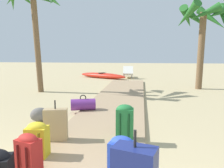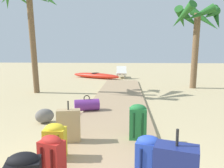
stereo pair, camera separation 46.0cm
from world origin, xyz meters
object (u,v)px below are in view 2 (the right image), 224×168
backpack_yellow (55,140)px  suitcase_tan (69,125)px  duffel_bag_purple (87,105)px  backpack_blue (148,157)px  backpack_red (52,155)px  lounge_chair (121,73)px  kayak (95,76)px  backpack_green (138,121)px  palm_tree_far_right (198,23)px

backpack_yellow → suitcase_tan: 0.61m
duffel_bag_purple → backpack_blue: size_ratio=1.27×
duffel_bag_purple → suitcase_tan: suitcase_tan is taller
backpack_red → suitcase_tan: size_ratio=0.74×
backpack_yellow → backpack_blue: backpack_blue is taller
lounge_chair → kayak: size_ratio=0.48×
duffel_bag_purple → lounge_chair: (0.64, 8.35, 0.10)m
duffel_bag_purple → backpack_red: 3.08m
backpack_yellow → lounge_chair: lounge_chair is taller
duffel_bag_purple → backpack_blue: backpack_blue is taller
backpack_green → suitcase_tan: suitcase_tan is taller
palm_tree_far_right → suitcase_tan: bearing=-121.4°
backpack_green → lounge_chair: size_ratio=0.38×
backpack_green → kayak: size_ratio=0.18×
backpack_red → kayak: 11.19m
palm_tree_far_right → lounge_chair: bearing=130.9°
backpack_green → backpack_blue: bearing=-87.1°
lounge_chair → kayak: (-1.60, -0.30, -0.16)m
duffel_bag_purple → backpack_red: bearing=-87.2°
backpack_blue → backpack_yellow: bearing=159.5°
backpack_green → kayak: 10.11m
backpack_green → palm_tree_far_right: bearing=66.0°
kayak → backpack_green: bearing=-77.5°
kayak → palm_tree_far_right: bearing=-35.9°
backpack_yellow → backpack_blue: bearing=-20.5°
duffel_bag_purple → backpack_green: size_ratio=1.13×
suitcase_tan → palm_tree_far_right: 7.96m
duffel_bag_purple → kayak: bearing=96.8°
suitcase_tan → lounge_chair: 10.37m
palm_tree_far_right → backpack_blue: bearing=-109.8°
backpack_red → palm_tree_far_right: (3.86, 7.52, 2.48)m
duffel_bag_purple → suitcase_tan: bearing=-88.0°
backpack_red → lounge_chair: bearing=87.6°
backpack_red → palm_tree_far_right: bearing=62.8°
lounge_chair → kayak: lounge_chair is taller
backpack_yellow → palm_tree_far_right: bearing=60.6°
backpack_blue → kayak: bearing=101.4°
backpack_red → duffel_bag_purple: bearing=92.8°
backpack_green → palm_tree_far_right: 7.27m
suitcase_tan → duffel_bag_purple: bearing=92.0°
backpack_yellow → backpack_green: 1.44m
backpack_red → backpack_yellow: bearing=104.0°
lounge_chair → duffel_bag_purple: bearing=-94.4°
backpack_red → palm_tree_far_right: size_ratio=0.14×
suitcase_tan → palm_tree_far_right: bearing=58.6°
backpack_green → backpack_red: bearing=-130.5°
backpack_yellow → lounge_chair: 10.99m
duffel_bag_purple → lounge_chair: lounge_chair is taller
duffel_bag_purple → lounge_chair: bearing=85.6°
duffel_bag_purple → backpack_red: (0.15, -3.08, 0.12)m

